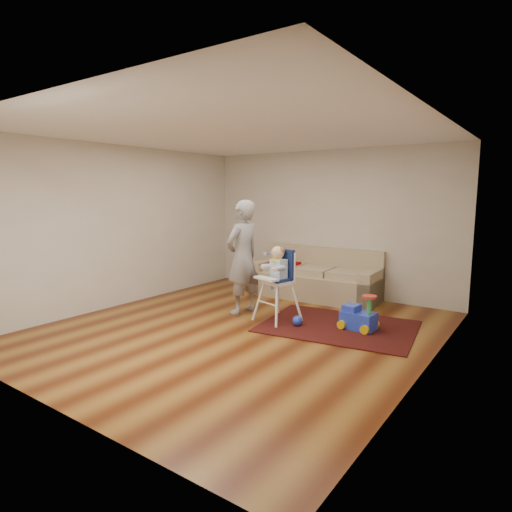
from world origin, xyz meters
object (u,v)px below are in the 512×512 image
Objects in this scene: sofa at (316,273)px; adult at (243,257)px; high_chair at (278,285)px; ride_on_toy at (359,311)px; toy_ball at (297,321)px; side_table at (263,279)px.

adult reaches higher than sofa.
adult is at bearing -170.35° from high_chair.
sofa reaches higher than ride_on_toy.
sofa is 1.31× the size of adult.
ride_on_toy is 3.50× the size of toy_ball.
ride_on_toy is 1.23m from high_chair.
side_table is at bearing 158.03° from ride_on_toy.
side_table is at bearing -177.51° from sofa.
side_table is at bearing -150.91° from adult.
sofa is 4.65× the size of ride_on_toy.
adult is (-1.86, -0.22, 0.63)m from ride_on_toy.
adult is at bearing -67.59° from side_table.
toy_ball is (-0.77, -0.37, -0.18)m from ride_on_toy.
toy_ball is 0.13× the size of high_chair.
sofa is at bearing 140.44° from ride_on_toy.
ride_on_toy is (1.38, -1.36, -0.18)m from sofa.
high_chair is at bearing 168.22° from toy_ball.
sofa is at bearing 169.62° from adult.
adult is (-0.48, -1.58, 0.45)m from sofa.
adult reaches higher than ride_on_toy.
toy_ball is 0.61m from high_chair.
toy_ball is at bearing -43.71° from side_table.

